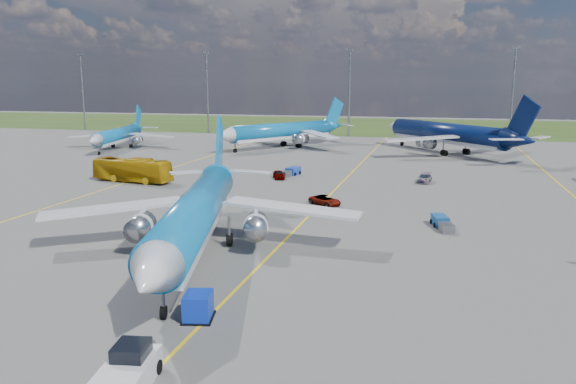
% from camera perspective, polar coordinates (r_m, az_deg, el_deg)
% --- Properties ---
extents(ground, '(400.00, 400.00, 0.00)m').
position_cam_1_polar(ground, '(42.49, -3.83, -8.40)').
color(ground, '#545451').
rests_on(ground, ground).
extents(grass_strip, '(400.00, 80.00, 0.01)m').
position_cam_1_polar(grass_strip, '(188.85, 11.09, 6.58)').
color(grass_strip, '#2D4719').
rests_on(grass_strip, ground).
extents(taxiway_lines, '(60.25, 160.00, 0.02)m').
position_cam_1_polar(taxiway_lines, '(68.31, 3.81, -0.90)').
color(taxiway_lines, yellow).
rests_on(taxiway_lines, ground).
extents(floodlight_masts, '(202.20, 0.50, 22.70)m').
position_cam_1_polar(floodlight_masts, '(147.91, 14.06, 10.14)').
color(floodlight_masts, slate).
rests_on(floodlight_masts, ground).
extents(bg_jet_nw, '(30.93, 36.96, 8.54)m').
position_cam_1_polar(bg_jet_nw, '(127.35, -16.82, 4.23)').
color(bg_jet_nw, '#0C6DB2').
rests_on(bg_jet_nw, ground).
extents(bg_jet_nnw, '(46.48, 49.62, 10.39)m').
position_cam_1_polar(bg_jet_nnw, '(124.10, -0.57, 4.53)').
color(bg_jet_nnw, '#0C6DB2').
rests_on(bg_jet_nnw, ground).
extents(bg_jet_n, '(54.75, 56.29, 11.73)m').
position_cam_1_polar(bg_jet_n, '(118.31, 15.68, 3.80)').
color(bg_jet_n, '#081643').
rests_on(bg_jet_n, ground).
extents(main_airliner, '(39.23, 45.83, 10.31)m').
position_cam_1_polar(main_airliner, '(47.90, -9.18, -6.25)').
color(main_airliner, '#0C6DB2').
rests_on(main_airliner, ground).
extents(pushback_tug, '(2.76, 5.77, 1.92)m').
position_cam_1_polar(pushback_tug, '(28.82, -15.89, -17.04)').
color(pushback_tug, silver).
rests_on(pushback_tug, ground).
extents(uld_container, '(2.01, 2.31, 1.60)m').
position_cam_1_polar(uld_container, '(35.17, -9.11, -11.38)').
color(uld_container, '#0D2EBB').
rests_on(uld_container, ground).
extents(apron_bus, '(12.65, 4.78, 3.44)m').
position_cam_1_polar(apron_bus, '(84.06, -15.53, 2.17)').
color(apron_bus, '#C1900B').
rests_on(apron_bus, ground).
extents(service_car_a, '(2.79, 3.94, 1.25)m').
position_cam_1_polar(service_car_a, '(83.75, -0.95, 1.78)').
color(service_car_a, '#999999').
rests_on(service_car_a, ground).
extents(service_car_b, '(4.50, 3.88, 1.15)m').
position_cam_1_polar(service_car_b, '(65.83, 3.79, -0.85)').
color(service_car_b, '#999999').
rests_on(service_car_b, ground).
extents(service_car_c, '(2.20, 4.41, 1.23)m').
position_cam_1_polar(service_car_c, '(83.00, 13.70, 1.38)').
color(service_car_c, '#999999').
rests_on(service_car_c, ground).
extents(baggage_tug_w, '(2.33, 4.80, 1.04)m').
position_cam_1_polar(baggage_tug_w, '(57.58, 15.38, -3.06)').
color(baggage_tug_w, '#164A89').
rests_on(baggage_tug_w, ground).
extents(baggage_tug_c, '(2.39, 5.29, 1.15)m').
position_cam_1_polar(baggage_tug_c, '(86.61, 0.24, 2.04)').
color(baggage_tug_c, '#1C3FA9').
rests_on(baggage_tug_c, ground).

